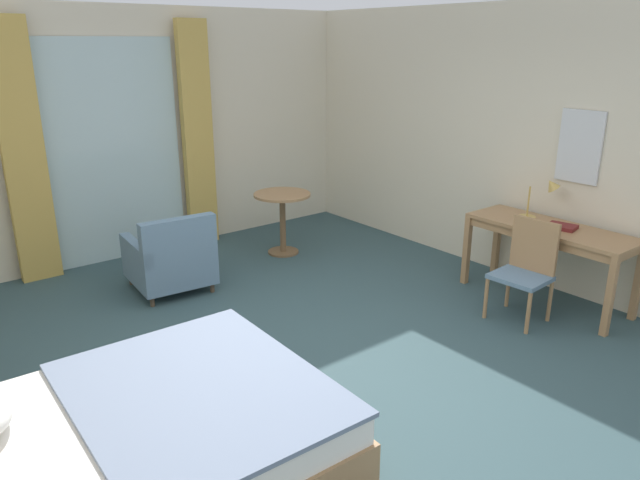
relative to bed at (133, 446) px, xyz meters
The scene contains 14 objects.
ground 1.74m from the bed, 13.50° to the left, with size 6.28×7.39×0.10m, color #334C51.
wall_back 4.33m from the bed, 66.59° to the left, with size 5.88×0.12×2.80m, color beige.
wall_right 4.70m from the bed, ahead, with size 0.12×6.99×2.80m, color beige.
balcony_glass_door 4.13m from the bed, 69.21° to the left, with size 1.50×0.02×2.46m, color silver.
curtain_panel_left 3.84m from the bed, 82.87° to the left, with size 0.40×0.10×2.66m, color tan.
curtain_panel_right 4.50m from the bed, 56.77° to the left, with size 0.37×0.10×2.66m, color tan.
bed is the anchor object (origin of this frame).
writing_desk 4.15m from the bed, ahead, with size 0.58×1.57×0.76m.
desk_chair 3.65m from the bed, ahead, with size 0.44×0.48×0.91m.
desk_lamp 4.36m from the bed, ahead, with size 0.29×0.32×0.44m.
closed_book 4.17m from the bed, ahead, with size 0.19×0.25×0.04m, color maroon.
armchair_by_window 2.85m from the bed, 60.38° to the left, with size 0.80×0.84×0.82m.
round_cafe_table 3.99m from the bed, 42.49° to the left, with size 0.66×0.66×0.73m.
wall_mirror 4.62m from the bed, ahead, with size 0.02×0.42×0.68m.
Camera 1 is at (-2.59, -3.25, 2.42)m, focal length 33.47 mm.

